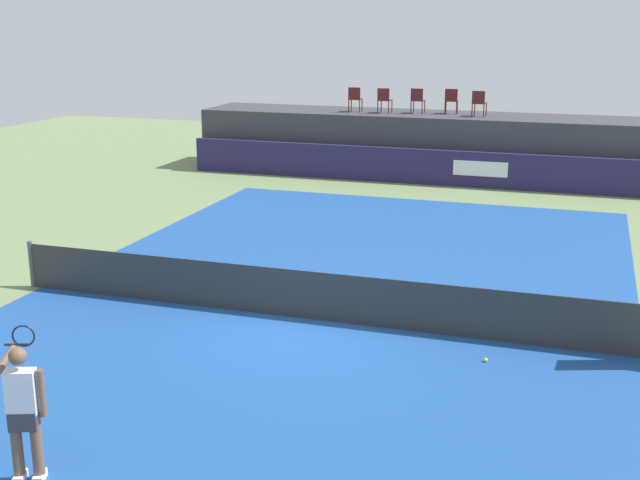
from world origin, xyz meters
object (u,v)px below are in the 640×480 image
spectator_chair_far_left (355,98)px  tennis_player (24,409)px  net_post_near (32,264)px  spectator_chair_left (384,99)px  spectator_chair_center (418,99)px  spectator_chair_right (451,100)px  spectator_chair_far_right (479,102)px  tennis_ball (486,360)px

spectator_chair_far_left → tennis_player: bearing=-84.9°
tennis_player → net_post_near: bearing=126.6°
spectator_chair_left → spectator_chair_center: size_ratio=1.00×
spectator_chair_center → tennis_player: size_ratio=0.50×
spectator_chair_right → spectator_chair_left: bearing=-167.5°
spectator_chair_left → spectator_chair_far_right: 3.35m
spectator_chair_center → tennis_ball: spectator_chair_center is taller
spectator_chair_right → tennis_player: size_ratio=0.50×
spectator_chair_far_left → spectator_chair_far_right: bearing=-0.7°
spectator_chair_far_left → spectator_chair_center: same height
spectator_chair_far_left → spectator_chair_far_right: (4.45, -0.05, 0.00)m
spectator_chair_left → spectator_chair_far_right: bearing=-0.1°
spectator_chair_center → tennis_player: (-0.34, -21.60, -1.73)m
spectator_chair_far_left → tennis_ball: (6.82, -15.97, -2.66)m
spectator_chair_left → net_post_near: bearing=-104.7°
spectator_chair_far_left → spectator_chair_center: bearing=6.1°
spectator_chair_far_left → tennis_ball: bearing=-66.9°
spectator_chair_far_right → tennis_player: (-2.55, -21.31, -1.73)m
spectator_chair_center → spectator_chair_right: same height
spectator_chair_far_right → spectator_chair_center: bearing=172.5°
spectator_chair_left → spectator_chair_center: bearing=14.0°
net_post_near → spectator_chair_far_right: bearing=64.0°
tennis_player → tennis_ball: bearing=47.6°
spectator_chair_right → tennis_ball: 17.00m
spectator_chair_far_left → spectator_chair_center: (2.24, 0.24, 0.00)m
spectator_chair_right → tennis_ball: size_ratio=13.06×
spectator_chair_left → net_post_near: 15.60m
spectator_chair_far_right → net_post_near: (-7.28, -14.93, -2.19)m
spectator_chair_far_left → tennis_player: 21.52m
net_post_near → tennis_ball: (9.65, -0.99, -0.46)m
tennis_player → spectator_chair_far_right: bearing=83.2°
spectator_chair_left → tennis_ball: (5.72, -15.93, -2.66)m
tennis_ball → spectator_chair_left: bearing=109.8°
spectator_chair_far_left → spectator_chair_left: same height
spectator_chair_right → net_post_near: bearing=-112.0°
spectator_chair_right → spectator_chair_far_right: bearing=-26.5°
spectator_chair_far_right → tennis_ball: (2.37, -15.92, -2.66)m
spectator_chair_center → tennis_ball: size_ratio=13.06×
net_post_near → tennis_ball: bearing=-5.8°
spectator_chair_center → net_post_near: bearing=-108.4°
tennis_player → tennis_ball: size_ratio=26.03×
spectator_chair_right → tennis_ball: bearing=-78.3°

